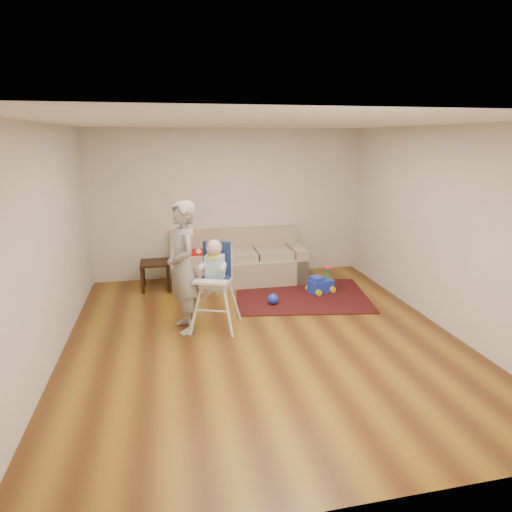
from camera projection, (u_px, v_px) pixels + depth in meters
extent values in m
plane|color=#512B11|center=(262.00, 337.00, 5.63)|extent=(5.50, 5.50, 0.00)
cube|color=beige|center=(230.00, 204.00, 7.86)|extent=(5.00, 0.04, 2.70)
cube|color=beige|center=(45.00, 248.00, 4.77)|extent=(0.04, 5.50, 2.70)
cube|color=beige|center=(443.00, 229.00, 5.77)|extent=(0.04, 5.50, 2.70)
cube|color=white|center=(263.00, 123.00, 4.91)|extent=(5.00, 5.50, 0.04)
cube|color=#B21011|center=(202.00, 252.00, 7.47)|extent=(0.54, 0.35, 0.04)
cube|color=black|center=(301.00, 296.00, 7.08)|extent=(2.37, 1.93, 0.02)
sphere|color=blue|center=(273.00, 299.00, 6.68)|extent=(0.17, 0.17, 0.17)
cylinder|color=blue|center=(210.00, 252.00, 5.51)|extent=(0.05, 0.12, 0.01)
imported|color=#949496|center=(184.00, 268.00, 5.63)|extent=(0.54, 0.72, 1.76)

